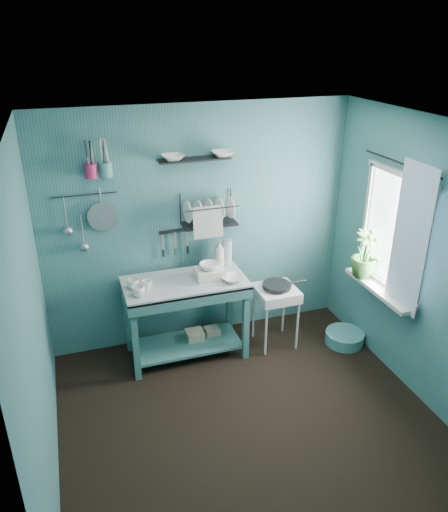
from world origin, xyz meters
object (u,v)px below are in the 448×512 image
object	(u,v)px
wash_tub	(209,274)
utensil_cup_teal	(106,170)
soap_bottle	(219,254)
utensil_cup_magenta	(91,171)
potted_plant	(365,254)
storage_tin_small	(212,336)
mug_left	(138,291)
floor_basin	(344,338)
dish_rack	(209,210)
hotplate_stand	(275,316)
work_counter	(186,318)
mug_mid	(147,285)
mug_right	(133,284)
colander	(102,216)
frying_pan	(277,285)
water_bottle	(228,252)
storage_tin_large	(195,340)

from	to	relation	value
wash_tub	utensil_cup_teal	bearing A→B (deg)	159.86
soap_bottle	utensil_cup_magenta	xyz separation A→B (m)	(-1.18, 0.10, 0.94)
wash_tub	potted_plant	distance (m)	1.57
storage_tin_small	mug_left	bearing A→B (deg)	-162.90
floor_basin	dish_rack	bearing A→B (deg)	155.95
mug_left	hotplate_stand	world-z (taller)	mug_left
work_counter	floor_basin	bearing A→B (deg)	-7.68
work_counter	mug_mid	world-z (taller)	mug_mid
mug_right	storage_tin_small	bearing A→B (deg)	5.71
colander	storage_tin_small	size ratio (longest dim) A/B	1.40
mug_left	wash_tub	bearing A→B (deg)	10.86
soap_bottle	storage_tin_small	world-z (taller)	soap_bottle
frying_pan	utensil_cup_magenta	bearing A→B (deg)	166.83
mug_right	dish_rack	distance (m)	1.04
hotplate_stand	utensil_cup_magenta	bearing A→B (deg)	178.48
work_counter	mug_right	distance (m)	0.69
mug_right	utensil_cup_magenta	bearing A→B (deg)	130.68
mug_right	potted_plant	size ratio (longest dim) A/B	0.25
floor_basin	mug_left	bearing A→B (deg)	175.03
frying_pan	potted_plant	distance (m)	0.94
mug_left	mug_mid	size ratio (longest dim) A/B	1.23
potted_plant	work_counter	bearing A→B (deg)	167.15
dish_rack	water_bottle	bearing A→B (deg)	-16.43
mug_right	wash_tub	xyz separation A→B (m)	(0.75, -0.02, 0.00)
wash_tub	potted_plant	world-z (taller)	potted_plant
potted_plant	floor_basin	bearing A→B (deg)	148.16
mug_left	dish_rack	bearing A→B (deg)	26.72
storage_tin_large	floor_basin	world-z (taller)	storage_tin_large
utensil_cup_teal	storage_tin_large	world-z (taller)	utensil_cup_teal
utensil_cup_magenta	mug_left	bearing A→B (deg)	-58.87
soap_bottle	colander	bearing A→B (deg)	173.37
wash_tub	utensil_cup_magenta	xyz separation A→B (m)	(-1.01, 0.32, 1.04)
soap_bottle	potted_plant	world-z (taller)	potted_plant
wash_tub	floor_basin	world-z (taller)	wash_tub
colander	floor_basin	xyz separation A→B (m)	(2.37, -0.68, -1.44)
hotplate_stand	wash_tub	bearing A→B (deg)	-174.84
soap_bottle	potted_plant	distance (m)	1.47
colander	potted_plant	world-z (taller)	colander
water_bottle	utensil_cup_magenta	xyz separation A→B (m)	(-1.28, 0.08, 0.95)
work_counter	mug_right	world-z (taller)	mug_right
work_counter	utensil_cup_magenta	xyz separation A→B (m)	(-0.76, 0.30, 1.52)
mug_right	hotplate_stand	world-z (taller)	mug_right
mug_mid	wash_tub	xyz separation A→B (m)	(0.63, 0.04, 0.00)
utensil_cup_teal	storage_tin_small	distance (m)	2.08
frying_pan	dish_rack	distance (m)	1.05
utensil_cup_magenta	work_counter	bearing A→B (deg)	-21.60
mug_left	mug_mid	xyz separation A→B (m)	(0.10, 0.10, -0.00)
work_counter	water_bottle	size ratio (longest dim) A/B	4.34
wash_tub	soap_bottle	xyz separation A→B (m)	(0.17, 0.22, 0.10)
soap_bottle	storage_tin_large	xyz separation A→B (m)	(-0.32, -0.15, -0.90)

